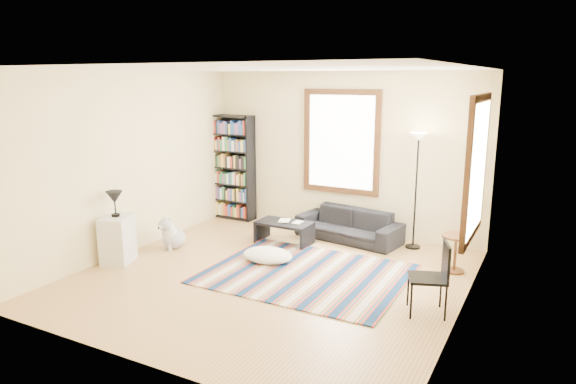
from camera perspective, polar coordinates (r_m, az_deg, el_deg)
The scene contains 21 objects.
floor at distance 7.20m, azimuth -1.89°, elevation -9.74°, with size 5.00×5.00×0.10m, color tan.
ceiling at distance 6.67m, azimuth -2.07°, elevation 13.99°, with size 5.00×5.00×0.10m, color white.
wall_back at distance 9.06m, azimuth 6.10°, elevation 4.35°, with size 5.00×0.10×2.80m, color beige.
wall_front at distance 4.81m, azimuth -17.31°, elevation -3.49°, with size 5.00×0.10×2.80m, color beige.
wall_left at distance 8.34m, azimuth -17.39°, elevation 3.14°, with size 0.10×5.00×2.80m, color beige.
wall_right at distance 5.97m, azimuth 19.78°, elevation -0.60°, with size 0.10×5.00×2.80m, color beige.
window_back at distance 8.96m, azimuth 5.94°, elevation 5.55°, with size 1.20×0.06×1.60m, color white.
window_right at distance 6.72m, azimuth 20.25°, elevation 2.51°, with size 0.06×1.20×1.60m, color white.
rug at distance 7.26m, azimuth 2.04°, elevation -9.05°, with size 2.69×2.15×0.02m, color #0E2646.
sofa at distance 8.72m, azimuth 6.75°, elevation -3.67°, with size 1.77×0.69×0.52m, color black.
bookshelf at distance 9.94m, azimuth -6.25°, elevation 2.74°, with size 0.90×0.30×2.00m, color black.
coffee_table at distance 8.52m, azimuth -0.41°, elevation -4.51°, with size 0.90×0.50×0.36m, color black.
book_a at distance 8.52m, azimuth -1.00°, elevation -3.19°, with size 0.24×0.18×0.02m, color beige.
book_b at distance 8.45m, azimuth 0.65°, elevation -3.35°, with size 0.19×0.14×0.01m, color beige.
floor_cushion at distance 7.72m, azimuth -2.28°, elevation -7.02°, with size 0.77×0.58×0.19m, color silver.
floor_lamp at distance 8.34m, azimuth 14.01°, elevation 0.05°, with size 0.30×0.30×1.86m, color black, non-canonical shape.
side_table at distance 7.63m, azimuth 18.08°, elevation -6.53°, with size 0.40×0.40×0.54m, color #452511.
folding_chair at distance 6.19m, azimuth 15.23°, elevation -9.23°, with size 0.42×0.40×0.86m, color black.
white_cabinet at distance 8.02m, azimuth -18.41°, elevation -5.01°, with size 0.38×0.50×0.70m, color silver.
table_lamp at distance 7.88m, azimuth -18.68°, elevation -1.26°, with size 0.24×0.24×0.38m, color black, non-canonical shape.
dog at distance 8.45m, azimuth -12.59°, elevation -4.37°, with size 0.38×0.53×0.53m, color silver, non-canonical shape.
Camera 1 is at (3.32, -5.78, 2.68)m, focal length 32.00 mm.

